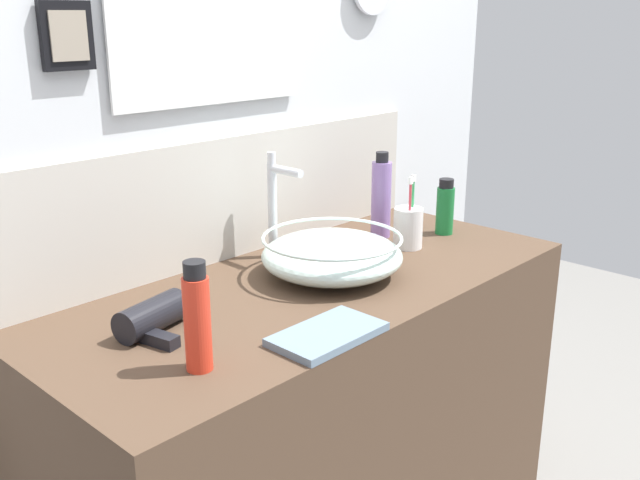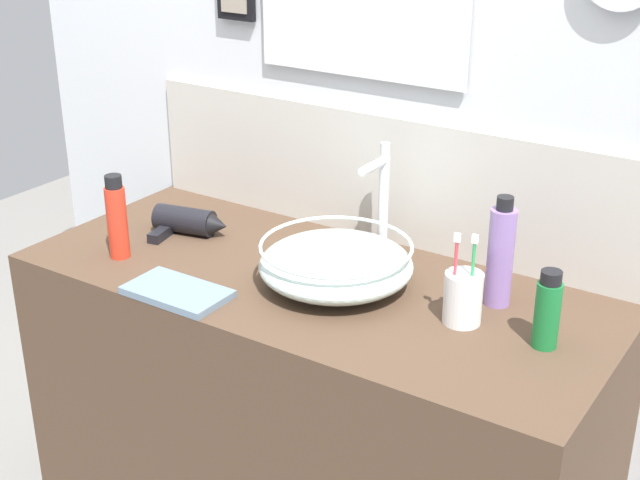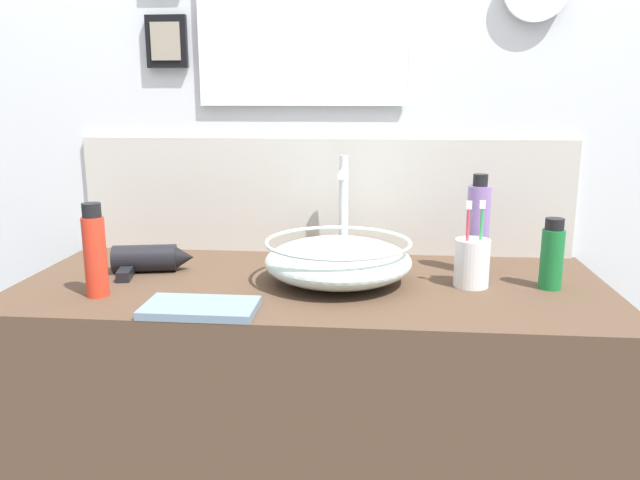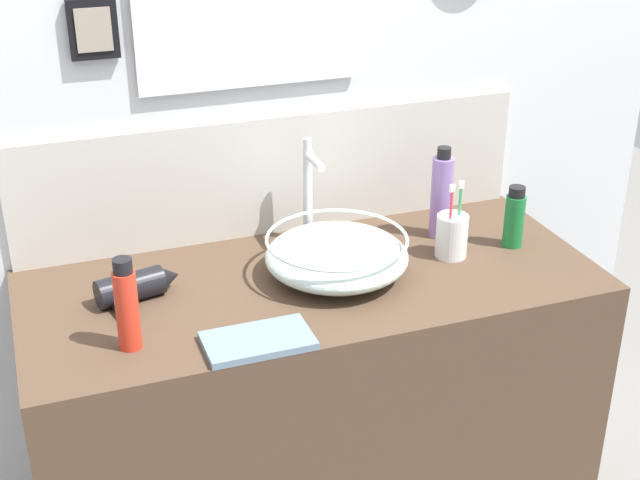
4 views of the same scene
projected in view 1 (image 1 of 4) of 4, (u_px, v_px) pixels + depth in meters
vanity_counter at (315, 444)px, 1.81m from camera, size 1.36×0.58×0.88m
back_panel at (221, 97)px, 1.76m from camera, size 2.23×0.10×2.59m
glass_bowl_sink at (333, 255)px, 1.70m from camera, size 0.34×0.34×0.10m
faucet at (275, 199)px, 1.80m from camera, size 0.02×0.12×0.27m
hair_drier at (158, 315)px, 1.42m from camera, size 0.20×0.16×0.07m
toothbrush_cup at (409, 228)px, 1.91m from camera, size 0.08×0.08×0.20m
lotion_bottle at (197, 319)px, 1.24m from camera, size 0.05×0.05×0.20m
soap_dispenser at (444, 207)px, 2.03m from camera, size 0.05×0.05×0.16m
spray_bottle at (381, 198)px, 1.99m from camera, size 0.06×0.06×0.24m
hand_towel at (328, 334)px, 1.39m from camera, size 0.23×0.13×0.02m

